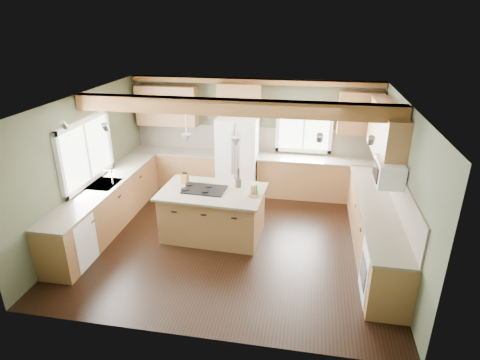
# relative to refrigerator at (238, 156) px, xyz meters

# --- Properties ---
(floor) EXTENTS (5.60, 5.60, 0.00)m
(floor) POSITION_rel_refrigerator_xyz_m (0.30, -2.12, -0.90)
(floor) COLOR black
(floor) RESTS_ON ground
(ceiling) EXTENTS (5.60, 5.60, 0.00)m
(ceiling) POSITION_rel_refrigerator_xyz_m (0.30, -2.12, 1.70)
(ceiling) COLOR silver
(ceiling) RESTS_ON wall_back
(wall_back) EXTENTS (5.60, 0.00, 5.60)m
(wall_back) POSITION_rel_refrigerator_xyz_m (0.30, 0.38, 0.40)
(wall_back) COLOR #424A34
(wall_back) RESTS_ON ground
(wall_left) EXTENTS (0.00, 5.00, 5.00)m
(wall_left) POSITION_rel_refrigerator_xyz_m (-2.50, -2.12, 0.40)
(wall_left) COLOR #424A34
(wall_left) RESTS_ON ground
(wall_right) EXTENTS (0.00, 5.00, 5.00)m
(wall_right) POSITION_rel_refrigerator_xyz_m (3.10, -2.12, 0.40)
(wall_right) COLOR #424A34
(wall_right) RESTS_ON ground
(ceiling_beam) EXTENTS (5.55, 0.26, 0.26)m
(ceiling_beam) POSITION_rel_refrigerator_xyz_m (0.30, -2.02, 1.57)
(ceiling_beam) COLOR brown
(ceiling_beam) RESTS_ON ceiling
(soffit_trim) EXTENTS (5.55, 0.20, 0.10)m
(soffit_trim) POSITION_rel_refrigerator_xyz_m (0.30, 0.28, 1.64)
(soffit_trim) COLOR brown
(soffit_trim) RESTS_ON ceiling
(backsplash_back) EXTENTS (5.58, 0.03, 0.58)m
(backsplash_back) POSITION_rel_refrigerator_xyz_m (0.30, 0.36, 0.31)
(backsplash_back) COLOR brown
(backsplash_back) RESTS_ON wall_back
(backsplash_right) EXTENTS (0.03, 3.70, 0.58)m
(backsplash_right) POSITION_rel_refrigerator_xyz_m (3.08, -2.07, 0.31)
(backsplash_right) COLOR brown
(backsplash_right) RESTS_ON wall_right
(base_cab_back_left) EXTENTS (2.02, 0.60, 0.88)m
(base_cab_back_left) POSITION_rel_refrigerator_xyz_m (-1.49, 0.08, -0.46)
(base_cab_back_left) COLOR brown
(base_cab_back_left) RESTS_ON floor
(counter_back_left) EXTENTS (2.06, 0.64, 0.04)m
(counter_back_left) POSITION_rel_refrigerator_xyz_m (-1.49, 0.08, 0.00)
(counter_back_left) COLOR brown
(counter_back_left) RESTS_ON base_cab_back_left
(base_cab_back_right) EXTENTS (2.62, 0.60, 0.88)m
(base_cab_back_right) POSITION_rel_refrigerator_xyz_m (1.79, 0.08, -0.46)
(base_cab_back_right) COLOR brown
(base_cab_back_right) RESTS_ON floor
(counter_back_right) EXTENTS (2.66, 0.64, 0.04)m
(counter_back_right) POSITION_rel_refrigerator_xyz_m (1.79, 0.08, 0.00)
(counter_back_right) COLOR brown
(counter_back_right) RESTS_ON base_cab_back_right
(base_cab_left) EXTENTS (0.60, 3.70, 0.88)m
(base_cab_left) POSITION_rel_refrigerator_xyz_m (-2.20, -2.07, -0.46)
(base_cab_left) COLOR brown
(base_cab_left) RESTS_ON floor
(counter_left) EXTENTS (0.64, 3.74, 0.04)m
(counter_left) POSITION_rel_refrigerator_xyz_m (-2.20, -2.07, 0.00)
(counter_left) COLOR brown
(counter_left) RESTS_ON base_cab_left
(base_cab_right) EXTENTS (0.60, 3.70, 0.88)m
(base_cab_right) POSITION_rel_refrigerator_xyz_m (2.80, -2.07, -0.46)
(base_cab_right) COLOR brown
(base_cab_right) RESTS_ON floor
(counter_right) EXTENTS (0.64, 3.74, 0.04)m
(counter_right) POSITION_rel_refrigerator_xyz_m (2.80, -2.07, 0.00)
(counter_right) COLOR brown
(counter_right) RESTS_ON base_cab_right
(upper_cab_back_left) EXTENTS (1.40, 0.35, 0.90)m
(upper_cab_back_left) POSITION_rel_refrigerator_xyz_m (-1.69, 0.21, 1.05)
(upper_cab_back_left) COLOR brown
(upper_cab_back_left) RESTS_ON wall_back
(upper_cab_over_fridge) EXTENTS (0.96, 0.35, 0.70)m
(upper_cab_over_fridge) POSITION_rel_refrigerator_xyz_m (-0.00, 0.21, 1.25)
(upper_cab_over_fridge) COLOR brown
(upper_cab_over_fridge) RESTS_ON wall_back
(upper_cab_right) EXTENTS (0.35, 2.20, 0.90)m
(upper_cab_right) POSITION_rel_refrigerator_xyz_m (2.92, -1.22, 1.05)
(upper_cab_right) COLOR brown
(upper_cab_right) RESTS_ON wall_right
(upper_cab_back_corner) EXTENTS (0.90, 0.35, 0.90)m
(upper_cab_back_corner) POSITION_rel_refrigerator_xyz_m (2.60, 0.21, 1.05)
(upper_cab_back_corner) COLOR brown
(upper_cab_back_corner) RESTS_ON wall_back
(window_left) EXTENTS (0.04, 1.60, 1.05)m
(window_left) POSITION_rel_refrigerator_xyz_m (-2.48, -2.07, 0.65)
(window_left) COLOR white
(window_left) RESTS_ON wall_left
(window_back) EXTENTS (1.10, 0.04, 1.00)m
(window_back) POSITION_rel_refrigerator_xyz_m (1.45, 0.36, 0.65)
(window_back) COLOR white
(window_back) RESTS_ON wall_back
(sink) EXTENTS (0.50, 0.65, 0.03)m
(sink) POSITION_rel_refrigerator_xyz_m (-2.20, -2.07, 0.01)
(sink) COLOR #262628
(sink) RESTS_ON counter_left
(faucet) EXTENTS (0.02, 0.02, 0.28)m
(faucet) POSITION_rel_refrigerator_xyz_m (-2.02, -2.07, 0.15)
(faucet) COLOR #B2B2B7
(faucet) RESTS_ON sink
(dishwasher) EXTENTS (0.60, 0.60, 0.84)m
(dishwasher) POSITION_rel_refrigerator_xyz_m (-2.19, -3.37, -0.47)
(dishwasher) COLOR white
(dishwasher) RESTS_ON floor
(oven) EXTENTS (0.60, 0.72, 0.84)m
(oven) POSITION_rel_refrigerator_xyz_m (2.79, -3.37, -0.47)
(oven) COLOR white
(oven) RESTS_ON floor
(microwave) EXTENTS (0.40, 0.70, 0.38)m
(microwave) POSITION_rel_refrigerator_xyz_m (2.88, -2.17, 0.65)
(microwave) COLOR white
(microwave) RESTS_ON wall_right
(pendant_left) EXTENTS (0.18, 0.18, 0.16)m
(pendant_left) POSITION_rel_refrigerator_xyz_m (-0.54, -2.00, 0.98)
(pendant_left) COLOR #B2B2B7
(pendant_left) RESTS_ON ceiling
(pendant_right) EXTENTS (0.18, 0.18, 0.16)m
(pendant_right) POSITION_rel_refrigerator_xyz_m (0.34, -2.04, 0.98)
(pendant_right) COLOR #B2B2B7
(pendant_right) RESTS_ON ceiling
(refrigerator) EXTENTS (0.90, 0.74, 1.80)m
(refrigerator) POSITION_rel_refrigerator_xyz_m (0.00, 0.00, 0.00)
(refrigerator) COLOR white
(refrigerator) RESTS_ON floor
(island) EXTENTS (1.82, 1.17, 0.88)m
(island) POSITION_rel_refrigerator_xyz_m (-0.10, -2.02, -0.46)
(island) COLOR brown
(island) RESTS_ON floor
(island_top) EXTENTS (1.95, 1.29, 0.04)m
(island_top) POSITION_rel_refrigerator_xyz_m (-0.10, -2.02, 0.00)
(island_top) COLOR brown
(island_top) RESTS_ON island
(cooktop) EXTENTS (0.79, 0.55, 0.02)m
(cooktop) POSITION_rel_refrigerator_xyz_m (-0.25, -2.01, 0.03)
(cooktop) COLOR black
(cooktop) RESTS_ON island_top
(knife_block) EXTENTS (0.14, 0.12, 0.20)m
(knife_block) POSITION_rel_refrigerator_xyz_m (-0.68, -1.80, 0.12)
(knife_block) COLOR brown
(knife_block) RESTS_ON island_top
(utensil_crock) EXTENTS (0.14, 0.14, 0.16)m
(utensil_crock) POSITION_rel_refrigerator_xyz_m (0.33, -1.76, 0.10)
(utensil_crock) COLOR #403933
(utensil_crock) RESTS_ON island_top
(bottle_tray) EXTENTS (0.24, 0.24, 0.21)m
(bottle_tray) POSITION_rel_refrigerator_xyz_m (0.68, -2.10, 0.12)
(bottle_tray) COLOR brown
(bottle_tray) RESTS_ON island_top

